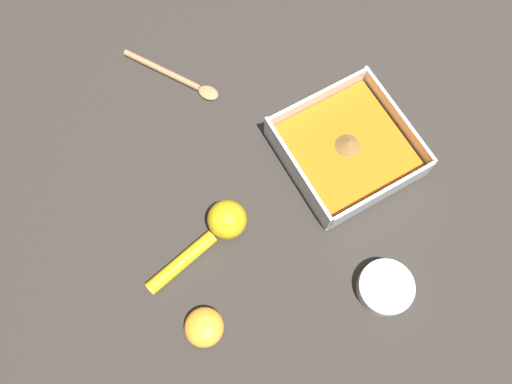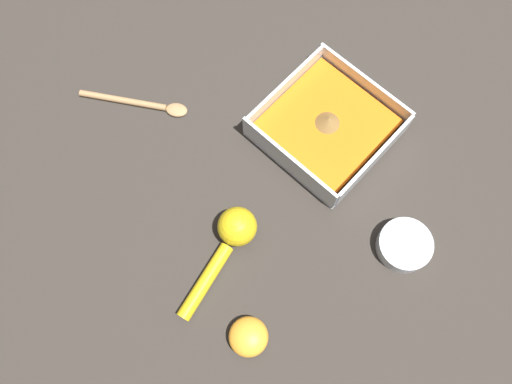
{
  "view_description": "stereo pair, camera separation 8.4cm",
  "coord_description": "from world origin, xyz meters",
  "px_view_note": "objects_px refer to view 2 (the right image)",
  "views": [
    {
      "loc": [
        0.24,
        -0.31,
        0.83
      ],
      "look_at": [
        -0.0,
        -0.17,
        0.03
      ],
      "focal_mm": 35.0,
      "sensor_mm": 36.0,
      "label": 1
    },
    {
      "loc": [
        0.18,
        -0.37,
        0.83
      ],
      "look_at": [
        -0.0,
        -0.17,
        0.03
      ],
      "focal_mm": 35.0,
      "sensor_mm": 36.0,
      "label": 2
    }
  ],
  "objects_px": {
    "spice_bowl": "(404,245)",
    "lemon_squeezer": "(231,237)",
    "wooden_spoon": "(140,103)",
    "lemon_half": "(249,337)",
    "square_dish": "(327,128)"
  },
  "relations": [
    {
      "from": "lemon_squeezer",
      "to": "wooden_spoon",
      "type": "xyz_separation_m",
      "value": [
        -0.31,
        0.07,
        -0.02
      ]
    },
    {
      "from": "square_dish",
      "to": "spice_bowl",
      "type": "distance_m",
      "value": 0.25
    },
    {
      "from": "lemon_half",
      "to": "wooden_spoon",
      "type": "relative_size",
      "value": 0.34
    },
    {
      "from": "square_dish",
      "to": "lemon_squeezer",
      "type": "xyz_separation_m",
      "value": [
        0.02,
        -0.27,
        0.01
      ]
    },
    {
      "from": "square_dish",
      "to": "wooden_spoon",
      "type": "relative_size",
      "value": 1.14
    },
    {
      "from": "spice_bowl",
      "to": "lemon_squeezer",
      "type": "distance_m",
      "value": 0.29
    },
    {
      "from": "lemon_squeezer",
      "to": "lemon_half",
      "type": "height_order",
      "value": "lemon_squeezer"
    },
    {
      "from": "wooden_spoon",
      "to": "lemon_squeezer",
      "type": "bearing_deg",
      "value": -45.3
    },
    {
      "from": "square_dish",
      "to": "wooden_spoon",
      "type": "xyz_separation_m",
      "value": [
        -0.29,
        -0.19,
        -0.01
      ]
    },
    {
      "from": "square_dish",
      "to": "lemon_half",
      "type": "bearing_deg",
      "value": -68.11
    },
    {
      "from": "lemon_squeezer",
      "to": "lemon_half",
      "type": "bearing_deg",
      "value": -138.49
    },
    {
      "from": "lemon_half",
      "to": "spice_bowl",
      "type": "bearing_deg",
      "value": 72.56
    },
    {
      "from": "spice_bowl",
      "to": "lemon_squeezer",
      "type": "bearing_deg",
      "value": -138.92
    },
    {
      "from": "lemon_squeezer",
      "to": "wooden_spoon",
      "type": "bearing_deg",
      "value": 64.53
    },
    {
      "from": "wooden_spoon",
      "to": "spice_bowl",
      "type": "bearing_deg",
      "value": -19.42
    }
  ]
}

